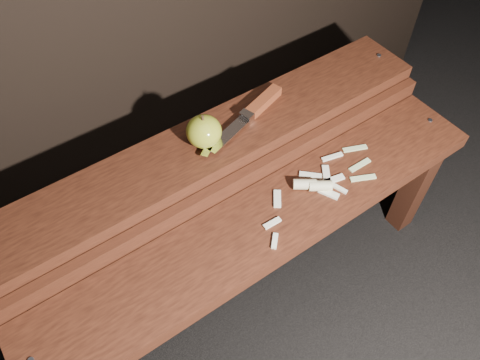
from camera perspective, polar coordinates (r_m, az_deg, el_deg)
ground at (r=1.47m, az=1.37°, el=-12.43°), size 60.00×60.00×0.00m
bench_front_tier at (r=1.14m, az=3.52°, el=-6.94°), size 1.20×0.20×0.42m
bench_rear_tier at (r=1.20m, az=-2.90°, el=2.19°), size 1.20×0.21×0.50m
apple at (r=1.10m, az=-4.43°, el=5.92°), size 0.08×0.08×0.09m
knife at (r=1.19m, az=1.80°, el=8.57°), size 0.29×0.11×0.03m
apple_scraps at (r=1.15m, az=9.38°, el=-0.48°), size 0.39×0.14×0.03m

